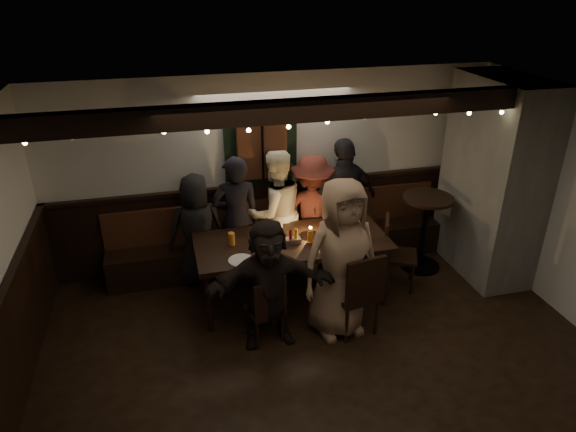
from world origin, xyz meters
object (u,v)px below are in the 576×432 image
object	(u,v)px
person_c	(275,212)
person_g	(341,259)
chair_near_left	(267,307)
person_e	(343,202)
person_a	(197,230)
person_b	(237,220)
person_d	(312,211)
chair_end	(393,249)
person_f	(269,284)
dining_table	(292,245)
chair_near_right	(359,290)
high_top	(425,223)

from	to	relation	value
person_c	person_g	size ratio (longest dim) A/B	0.92
chair_near_left	person_e	size ratio (longest dim) A/B	0.46
chair_near_left	person_a	xyz separation A→B (m)	(-0.59, 1.43, 0.29)
person_a	person_b	size ratio (longest dim) A/B	0.88
chair_near_left	person_b	world-z (taller)	person_b
person_d	person_g	distance (m)	1.51
chair_end	person_g	distance (m)	1.26
person_d	person_e	size ratio (longest dim) A/B	0.89
person_d	person_g	size ratio (longest dim) A/B	0.86
person_a	person_b	bearing A→B (deg)	176.78
person_c	person_f	distance (m)	1.53
person_c	person_g	bearing A→B (deg)	91.02
person_a	person_c	distance (m)	1.04
person_b	person_c	world-z (taller)	same
dining_table	person_b	bearing A→B (deg)	130.38
person_a	person_f	world-z (taller)	person_a
person_b	person_e	size ratio (longest dim) A/B	0.96
person_c	person_g	distance (m)	1.52
person_a	person_f	size ratio (longest dim) A/B	1.00
chair_near_right	person_a	size ratio (longest dim) A/B	0.69
high_top	person_b	size ratio (longest dim) A/B	0.62
high_top	person_e	xyz separation A→B (m)	(-1.00, 0.48, 0.22)
person_c	person_e	distance (m)	0.96
high_top	person_b	world-z (taller)	person_b
chair_end	high_top	world-z (taller)	high_top
chair_near_left	chair_end	bearing A→B (deg)	22.03
chair_near_right	person_f	size ratio (longest dim) A/B	0.69
chair_near_left	person_a	distance (m)	1.57
chair_near_right	person_b	bearing A→B (deg)	125.91
person_d	person_f	xyz separation A→B (m)	(-0.93, -1.51, -0.05)
person_b	person_d	size ratio (longest dim) A/B	1.08
chair_end	person_f	bearing A→B (deg)	-158.18
person_d	person_f	bearing A→B (deg)	78.68
chair_end	person_b	world-z (taller)	person_b
dining_table	person_d	bearing A→B (deg)	58.24
high_top	chair_near_left	bearing A→B (deg)	-156.43
chair_end	dining_table	bearing A→B (deg)	179.27
dining_table	high_top	distance (m)	1.95
person_e	chair_near_left	bearing A→B (deg)	31.16
chair_near_left	person_d	xyz separation A→B (m)	(0.95, 1.52, 0.33)
person_a	person_f	xyz separation A→B (m)	(0.62, -1.41, -0.00)
dining_table	person_e	size ratio (longest dim) A/B	1.29
chair_near_right	person_e	size ratio (longest dim) A/B	0.58
chair_near_right	person_c	world-z (taller)	person_c
chair_near_left	person_a	size ratio (longest dim) A/B	0.55
chair_end	person_c	size ratio (longest dim) A/B	0.55
high_top	person_e	size ratio (longest dim) A/B	0.59
high_top	person_e	bearing A→B (deg)	154.49
chair_near_right	high_top	world-z (taller)	high_top
chair_near_right	chair_near_left	bearing A→B (deg)	173.67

